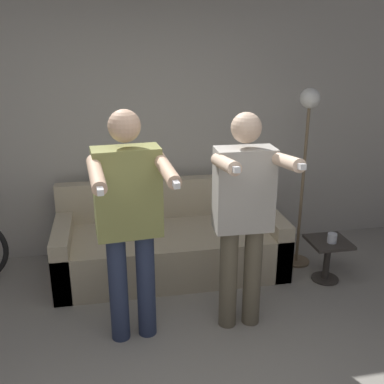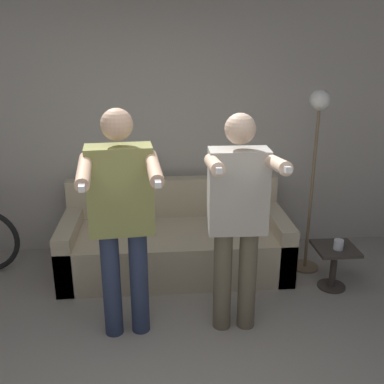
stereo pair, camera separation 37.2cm
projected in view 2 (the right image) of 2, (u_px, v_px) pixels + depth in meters
name	position (u px, v px, depth m)	size (l,w,h in m)	color
wall_back	(162.00, 129.00, 4.61)	(10.00, 0.05, 2.60)	#B7B2A8
couch	(175.00, 243.00, 4.44)	(2.16, 0.93, 0.83)	beige
person_left	(121.00, 211.00, 3.19)	(0.57, 0.71, 1.75)	#2D3856
person_right	(238.00, 212.00, 3.27)	(0.51, 0.68, 1.71)	#6B604C
cat	(134.00, 172.00, 4.53)	(0.52, 0.12, 0.17)	#3D3833
floor_lamp	(316.00, 143.00, 4.10)	(0.27, 0.27, 1.76)	#756047
side_table	(334.00, 259.00, 4.07)	(0.37, 0.37, 0.41)	#38332D
cup	(339.00, 245.00, 3.98)	(0.09, 0.09, 0.09)	silver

